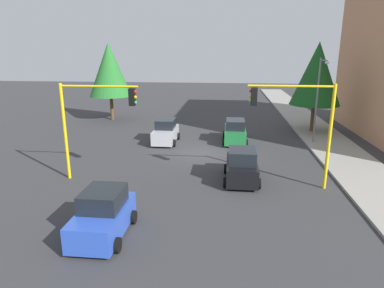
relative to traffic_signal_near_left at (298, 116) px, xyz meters
name	(u,v)px	position (x,y,z in m)	size (l,w,h in m)	color
ground_plane	(200,153)	(-6.00, -5.72, -4.12)	(120.00, 120.00, 0.00)	#353538
sidewalk_kerb	(325,139)	(-11.00, 4.78, -4.05)	(80.00, 4.00, 0.15)	gray
lane_arrow_near	(111,227)	(5.51, -8.72, -4.12)	(2.40, 1.10, 1.10)	silver
traffic_signal_near_left	(298,116)	(0.00, 0.00, 0.00)	(0.36, 4.59, 5.84)	yellow
traffic_signal_near_right	(93,113)	(0.00, -11.43, -0.08)	(0.36, 4.59, 5.72)	yellow
street_lamp_curbside	(319,92)	(-9.61, 3.48, 0.23)	(2.15, 0.28, 7.00)	slate
tree_roadside_mid	(317,74)	(-14.00, 4.28, 1.36)	(4.55, 4.55, 8.34)	brown
tree_opposite_side	(109,70)	(-18.00, -16.72, 1.41)	(4.59, 4.59, 8.41)	brown
car_silver	(166,132)	(-8.83, -8.90, -3.23)	(3.81, 2.03, 1.98)	#B2B5BA
car_blue	(103,215)	(6.14, -8.76, -3.23)	(3.66, 2.11, 1.98)	blue
car_black	(242,166)	(-0.68, -2.84, -3.23)	(3.76, 2.09, 1.98)	black
car_green	(235,132)	(-9.56, -3.08, -3.22)	(4.19, 2.05, 1.98)	#1E7238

